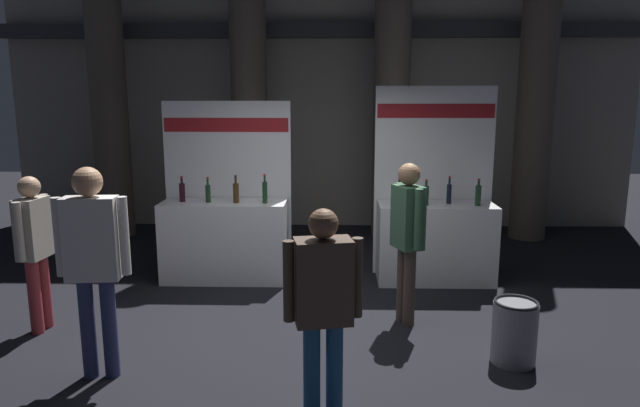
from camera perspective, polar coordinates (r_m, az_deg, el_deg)
ground_plane at (r=5.85m, az=-1.04°, el=-12.84°), size 24.00×24.00×0.00m
hall_colonnade at (r=10.00m, az=0.11°, el=14.92°), size 11.13×1.37×6.28m
exhibitor_booth_0 at (r=7.37m, az=-9.59°, el=-3.01°), size 1.67×0.66×2.29m
exhibitor_booth_1 at (r=7.35m, az=11.61°, el=-3.00°), size 1.54×0.66×2.48m
trash_bin at (r=5.41m, az=19.14°, el=-12.20°), size 0.39×0.39×0.58m
visitor_0 at (r=4.01m, az=0.33°, el=-9.62°), size 0.56×0.31×1.60m
visitor_1 at (r=4.97m, az=-22.06°, el=-4.79°), size 0.60×0.24×1.80m
visitor_2 at (r=6.27m, az=-27.02°, el=-3.54°), size 0.23×0.52×1.59m
visitor_3 at (r=5.82m, az=8.88°, el=-2.72°), size 0.34×0.47×1.69m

